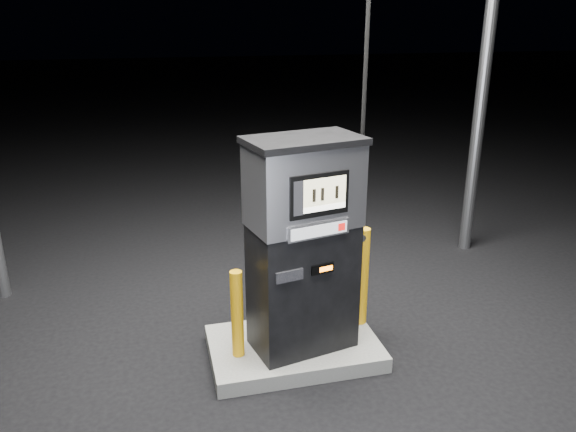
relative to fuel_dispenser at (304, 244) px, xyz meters
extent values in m
plane|color=black|center=(-0.07, 0.05, -1.17)|extent=(80.00, 80.00, 0.00)
cube|color=slate|center=(-0.07, 0.05, -1.10)|extent=(1.60, 1.00, 0.15)
cylinder|color=gray|center=(2.93, 2.05, 1.08)|extent=(0.16, 0.16, 4.50)
cube|color=black|center=(0.00, 0.00, -0.42)|extent=(1.01, 0.71, 1.21)
cube|color=silver|center=(0.00, 0.00, 0.55)|extent=(1.03, 0.73, 0.72)
cube|color=black|center=(0.00, 0.00, 0.94)|extent=(1.08, 0.78, 0.06)
cube|color=black|center=(0.05, -0.27, 0.54)|extent=(0.53, 0.14, 0.37)
cube|color=beige|center=(0.10, -0.28, 0.57)|extent=(0.39, 0.09, 0.23)
cube|color=white|center=(0.10, -0.28, 0.43)|extent=(0.39, 0.09, 0.05)
cube|color=silver|center=(0.05, -0.27, 0.23)|extent=(0.57, 0.15, 0.14)
cube|color=#ADB1B6|center=(0.06, -0.29, 0.23)|extent=(0.52, 0.11, 0.10)
cube|color=red|center=(0.26, -0.25, 0.23)|extent=(0.07, 0.02, 0.07)
cube|color=black|center=(0.10, -0.26, -0.13)|extent=(0.21, 0.06, 0.09)
cube|color=orange|center=(0.13, -0.26, -0.13)|extent=(0.12, 0.03, 0.04)
cube|color=black|center=(-0.21, -0.33, -0.13)|extent=(0.25, 0.08, 0.10)
cube|color=black|center=(0.49, 0.11, -0.01)|extent=(0.13, 0.19, 0.24)
cylinder|color=gray|center=(0.55, 0.12, -0.01)|extent=(0.11, 0.22, 0.07)
cylinder|color=black|center=(0.54, 0.07, 1.60)|extent=(0.04, 0.04, 2.99)
cylinder|color=#FFB00E|center=(-0.62, -0.04, -0.60)|extent=(0.13, 0.13, 0.84)
cylinder|color=#FFB00E|center=(0.67, 0.25, -0.51)|extent=(0.15, 0.15, 1.01)
camera|label=1|loc=(-1.24, -4.44, 1.94)|focal=35.00mm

